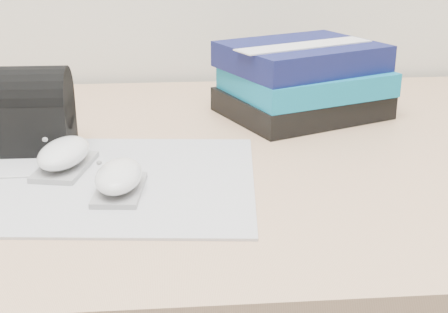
{
  "coord_description": "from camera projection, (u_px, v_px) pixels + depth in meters",
  "views": [
    {
      "loc": [
        -0.13,
        0.73,
        1.04
      ],
      "look_at": [
        -0.07,
        1.43,
        0.77
      ],
      "focal_mm": 50.0,
      "sensor_mm": 36.0,
      "label": 1
    }
  ],
  "objects": [
    {
      "name": "desk",
      "position": [
        254.0,
        264.0,
        1.05
      ],
      "size": [
        1.6,
        0.8,
        0.73
      ],
      "color": "tan",
      "rests_on": "ground"
    },
    {
      "name": "mousepad",
      "position": [
        95.0,
        180.0,
        0.78
      ],
      "size": [
        0.43,
        0.35,
        0.0
      ],
      "primitive_type": "cube",
      "rotation": [
        0.0,
        0.0,
        -0.1
      ],
      "color": "#9A9AA2",
      "rests_on": "desk"
    },
    {
      "name": "mouse_rear",
      "position": [
        64.0,
        155.0,
        0.81
      ],
      "size": [
        0.08,
        0.12,
        0.04
      ],
      "color": "#9A9A9D",
      "rests_on": "mousepad"
    },
    {
      "name": "mouse_front",
      "position": [
        119.0,
        178.0,
        0.74
      ],
      "size": [
        0.06,
        0.1,
        0.04
      ],
      "color": "#949496",
      "rests_on": "mousepad"
    },
    {
      "name": "book_stack",
      "position": [
        303.0,
        80.0,
        1.04
      ],
      "size": [
        0.3,
        0.28,
        0.12
      ],
      "color": "black",
      "rests_on": "desk"
    },
    {
      "name": "pouch",
      "position": [
        23.0,
        111.0,
        0.87
      ],
      "size": [
        0.13,
        0.09,
        0.12
      ],
      "color": "black",
      "rests_on": "desk"
    }
  ]
}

